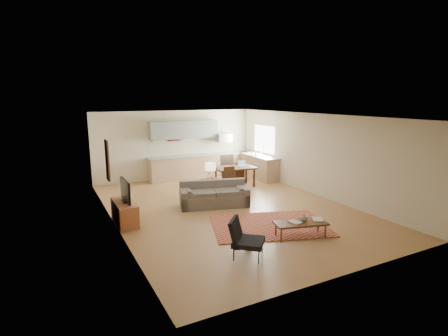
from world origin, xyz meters
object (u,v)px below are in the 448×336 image
sofa (214,194)px  console_table (211,189)px  coffee_table (300,230)px  dining_table (235,177)px  tv_credenza (125,212)px  armchair (249,238)px

sofa → console_table: 0.70m
sofa → console_table: size_ratio=3.15×
coffee_table → dining_table: dining_table is taller
sofa → tv_credenza: sofa is taller
console_table → dining_table: size_ratio=0.47×
dining_table → console_table: bearing=-141.1°
tv_credenza → armchair: bearing=-60.0°
sofa → armchair: size_ratio=2.64×
console_table → dining_table: bearing=36.5°
armchair → tv_credenza: 3.65m
sofa → dining_table: size_ratio=1.47×
sofa → coffee_table: 3.17m
coffee_table → tv_credenza: bearing=155.9°
coffee_table → tv_credenza: tv_credenza is taller
coffee_table → dining_table: 4.91m
coffee_table → console_table: console_table is taller
armchair → coffee_table: bearing=-36.9°
tv_credenza → console_table: (2.89, 0.91, 0.05)m
coffee_table → armchair: 1.66m
armchair → console_table: size_ratio=1.20×
sofa → armchair: bearing=-89.0°
tv_credenza → coffee_table: bearing=-39.5°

